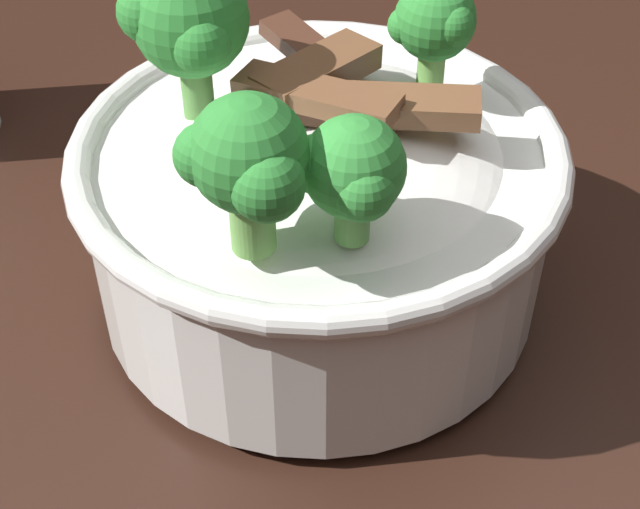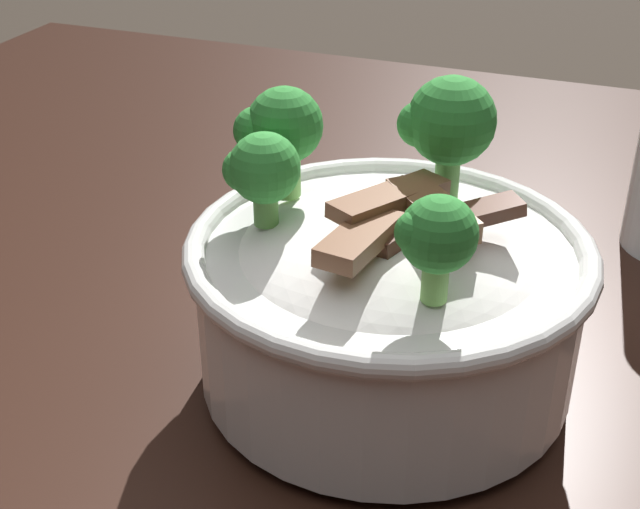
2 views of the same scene
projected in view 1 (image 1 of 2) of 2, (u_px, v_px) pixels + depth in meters
rice_bowl at (316, 194)px, 0.41m from camera, size 0.21×0.21×0.16m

